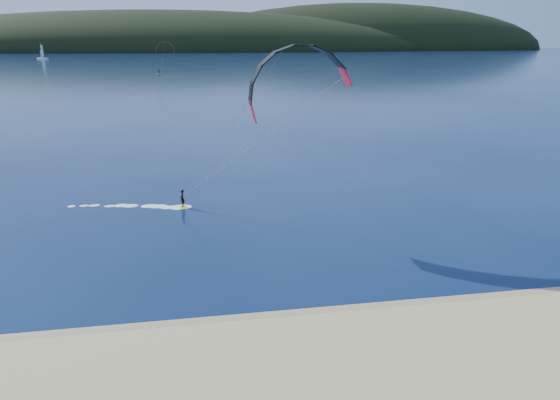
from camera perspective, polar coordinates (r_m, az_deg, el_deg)
name	(u,v)px	position (r m, az deg, el deg)	size (l,w,h in m)	color
ground	(279,385)	(21.98, -0.09, -21.20)	(1800.00, 1800.00, 0.00)	#071439
wet_sand	(266,326)	(25.54, -1.73, -14.73)	(220.00, 2.50, 0.10)	#968157
headland	(202,50)	(762.13, -9.26, 17.16)	(1200.00, 310.00, 140.00)	black
kitesurfer_near	(293,103)	(35.40, 1.51, 11.48)	(23.93, 9.46, 14.64)	#CBE91B
kitesurfer_far	(165,52)	(223.18, -13.50, 16.78)	(8.60, 7.62, 11.70)	#CBE91B
sailboat	(42,58)	(440.47, -26.42, 14.91)	(8.95, 5.54, 12.45)	white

